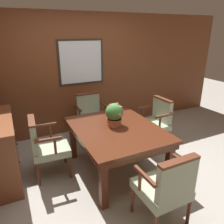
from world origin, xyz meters
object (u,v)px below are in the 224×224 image
(chair_head_far, at_px, (91,115))
(chair_left_far, at_px, (45,144))
(chair_right_far, at_px, (155,121))
(potted_plant, at_px, (114,114))
(chair_head_near, at_px, (166,186))
(sideboard_cabinet, at_px, (0,150))
(dining_table, at_px, (116,133))

(chair_head_far, distance_m, chair_left_far, 1.31)
(chair_left_far, bearing_deg, chair_head_far, -47.33)
(chair_right_far, height_order, potted_plant, potted_plant)
(chair_head_far, relative_size, chair_left_far, 1.00)
(chair_head_near, bearing_deg, chair_head_far, -90.97)
(chair_head_far, height_order, chair_head_near, same)
(chair_left_far, bearing_deg, chair_right_far, -85.29)
(chair_right_far, height_order, sideboard_cabinet, sideboard_cabinet)
(chair_right_far, xyz_separation_m, chair_left_far, (-2.00, -0.02, 0.00))
(dining_table, relative_size, chair_head_far, 1.61)
(chair_right_far, xyz_separation_m, chair_head_far, (-0.98, 0.80, 0.00))
(chair_left_far, xyz_separation_m, potted_plant, (1.02, -0.25, 0.39))
(chair_head_far, bearing_deg, potted_plant, -90.77)
(chair_right_far, distance_m, potted_plant, 1.10)
(chair_right_far, distance_m, chair_head_near, 1.84)
(chair_left_far, xyz_separation_m, sideboard_cabinet, (-0.61, 0.21, -0.05))
(chair_head_far, bearing_deg, chair_left_far, -141.57)
(chair_head_far, xyz_separation_m, chair_head_near, (-0.02, -2.34, 0.00))
(dining_table, height_order, chair_left_far, chair_left_far)
(dining_table, distance_m, chair_head_far, 1.17)
(dining_table, height_order, sideboard_cabinet, sideboard_cabinet)
(dining_table, distance_m, chair_right_far, 1.08)
(chair_right_far, distance_m, chair_left_far, 2.00)
(chair_head_near, relative_size, sideboard_cabinet, 0.74)
(chair_right_far, xyz_separation_m, sideboard_cabinet, (-2.61, 0.18, -0.05))
(chair_right_far, relative_size, chair_head_far, 1.00)
(sideboard_cabinet, bearing_deg, chair_head_far, 20.54)
(chair_head_far, height_order, sideboard_cabinet, sideboard_cabinet)
(chair_right_far, bearing_deg, chair_head_far, -130.95)
(dining_table, distance_m, potted_plant, 0.29)
(dining_table, bearing_deg, chair_head_far, 88.71)
(dining_table, xyz_separation_m, chair_head_near, (0.01, -1.17, -0.12))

